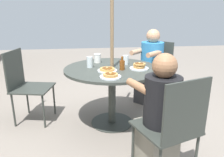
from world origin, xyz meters
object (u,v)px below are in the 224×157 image
Objects in this scene: diner_east at (150,70)px; pancake_plate_c at (107,70)px; patio_chair_east at (156,67)px; syrup_bottle at (122,65)px; pancake_plate_b at (139,67)px; drinking_glass_b at (90,62)px; pancake_plate_a at (110,76)px; patio_chair_south at (25,82)px; drinking_glass_a at (125,60)px; coffee_cup at (97,58)px; patio_table at (112,77)px; patio_chair_north at (173,124)px; diner_north at (159,118)px.

pancake_plate_c is (-0.78, 0.76, 0.23)m from diner_east.
patio_chair_east reaches higher than syrup_bottle.
pancake_plate_b is 1.66× the size of drinking_glass_b.
syrup_bottle is at bearing -30.62° from pancake_plate_a.
patio_chair_south is at bearing 60.07° from diner_east.
syrup_bottle is at bearing 99.25° from diner_east.
diner_east is 5.13× the size of pancake_plate_b.
pancake_plate_c is 1.86× the size of drinking_glass_a.
pancake_plate_b is at bearing 106.63° from patio_chair_east.
patio_chair_east is 1.02m from pancake_plate_b.
syrup_bottle is 0.48m from coffee_cup.
patio_chair_east is at bearing -47.41° from patio_table.
patio_chair_north is 4.19× the size of pancake_plate_c.
pancake_plate_a reaches higher than patio_table.
patio_chair_north is 1.23m from drinking_glass_a.
patio_chair_south is 1.11m from pancake_plate_c.
drinking_glass_a is (-0.09, -1.28, 0.27)m from patio_chair_south.
pancake_plate_b is 1.00× the size of pancake_plate_c.
pancake_plate_c is 1.66× the size of drinking_glass_b.
pancake_plate_a is 1.66× the size of drinking_glass_b.
syrup_bottle is at bearing -75.81° from pancake_plate_c.
patio_chair_east is (0.75, -0.82, -0.09)m from patio_table.
diner_north is 1.77m from patio_chair_south.
syrup_bottle is (0.05, -0.18, 0.04)m from pancake_plate_c.
patio_chair_east is at bearing -39.66° from syrup_bottle.
drinking_glass_b reaches higher than coffee_cup.
pancake_plate_b reaches higher than pancake_plate_c.
diner_east is 9.56× the size of drinking_glass_a.
diner_east is at bearing -58.77° from drinking_glass_b.
syrup_bottle reaches higher than pancake_plate_b.
pancake_plate_b is at bearing -87.94° from syrup_bottle.
drinking_glass_a is (0.54, -0.26, 0.04)m from pancake_plate_a.
patio_chair_north is 1.01m from syrup_bottle.
patio_chair_south is 6.97× the size of drinking_glass_b.
patio_chair_north and patio_chair_east have the same top height.
drinking_glass_b is at bearing 23.32° from pancake_plate_a.
patio_chair_north is 4.19× the size of pancake_plate_a.
diner_north reaches higher than patio_chair_south.
coffee_cup reaches higher than pancake_plate_b.
pancake_plate_a is at bearing -156.68° from drinking_glass_b.
patio_chair_east is at bearing 53.62° from diner_north.
patio_chair_east is 4.19× the size of pancake_plate_c.
coffee_cup is (0.45, 0.08, 0.04)m from pancake_plate_c.
pancake_plate_b is 1.90× the size of coffee_cup.
diner_east reaches higher than drinking_glass_b.
diner_north is 0.82m from pancake_plate_b.
pancake_plate_b is 0.39m from pancake_plate_c.
patio_chair_east is at bearing -65.13° from coffee_cup.
drinking_glass_a reaches higher than coffee_cup.
drinking_glass_a is (1.02, 0.11, 0.30)m from diner_north.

